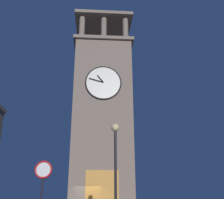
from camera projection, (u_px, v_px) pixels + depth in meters
clocktower at (102, 121)px, 31.33m from camera, size 7.09×8.14×25.65m
street_lamp at (115, 154)px, 13.76m from camera, size 0.44×0.44×5.37m
no_horn_sign at (43, 176)px, 11.57m from camera, size 0.78×0.14×3.17m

